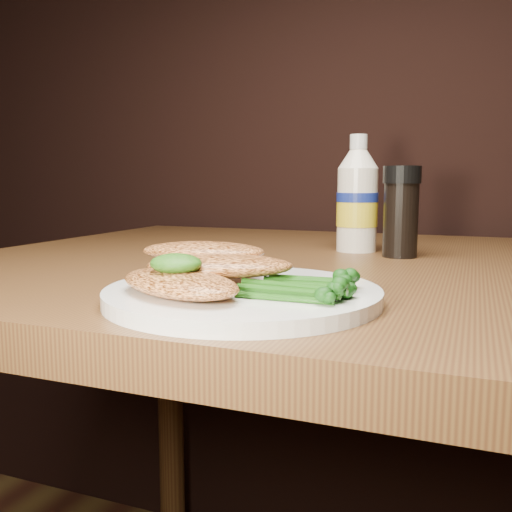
% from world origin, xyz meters
% --- Properties ---
extents(plate, '(0.24, 0.24, 0.01)m').
position_xyz_m(plate, '(-0.11, 0.78, 0.76)').
color(plate, white).
rests_on(plate, dining_table).
extents(chicken_front, '(0.14, 0.12, 0.02)m').
position_xyz_m(chicken_front, '(-0.14, 0.73, 0.77)').
color(chicken_front, '#E98D4A').
rests_on(chicken_front, plate).
extents(chicken_mid, '(0.14, 0.10, 0.02)m').
position_xyz_m(chicken_mid, '(-0.13, 0.77, 0.78)').
color(chicken_mid, '#E98D4A').
rests_on(chicken_mid, plate).
extents(chicken_back, '(0.13, 0.08, 0.02)m').
position_xyz_m(chicken_back, '(-0.16, 0.81, 0.79)').
color(chicken_back, '#E98D4A').
rests_on(chicken_back, plate).
extents(pesto_front, '(0.05, 0.05, 0.02)m').
position_xyz_m(pesto_front, '(-0.15, 0.73, 0.79)').
color(pesto_front, black).
rests_on(pesto_front, chicken_front).
extents(broccolini_bundle, '(0.14, 0.12, 0.02)m').
position_xyz_m(broccolini_bundle, '(-0.06, 0.77, 0.77)').
color(broccolini_bundle, '#1D5412').
rests_on(broccolini_bundle, plate).
extents(mayo_bottle, '(0.07, 0.07, 0.17)m').
position_xyz_m(mayo_bottle, '(-0.08, 1.16, 0.83)').
color(mayo_bottle, white).
rests_on(mayo_bottle, dining_table).
extents(pepper_grinder, '(0.06, 0.06, 0.12)m').
position_xyz_m(pepper_grinder, '(-0.02, 1.12, 0.81)').
color(pepper_grinder, black).
rests_on(pepper_grinder, dining_table).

